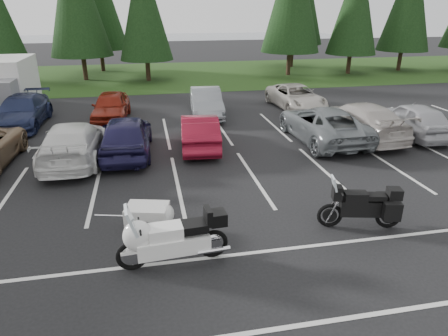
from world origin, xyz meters
TOP-DOWN VIEW (x-y plane):
  - ground at (0.00, 0.00)m, footprint 120.00×120.00m
  - grass_strip at (0.00, 24.00)m, footprint 80.00×16.00m
  - lake_water at (4.00, 55.00)m, footprint 70.00×50.00m
  - box_truck at (-8.00, 12.50)m, footprint 2.40×5.60m
  - stall_markings at (0.00, 2.00)m, footprint 32.00×16.00m
  - conifer_5 at (0.00, 21.60)m, footprint 4.14×4.14m
  - conifer_7 at (17.50, 21.80)m, footprint 4.27×4.27m
  - car_near_3 at (-3.21, 3.94)m, footprint 2.18×5.26m
  - car_near_4 at (-1.22, 4.27)m, footprint 2.13×4.87m
  - car_near_5 at (1.78, 4.58)m, footprint 1.88×4.45m
  - car_near_6 at (7.27, 4.44)m, footprint 2.69×5.59m
  - car_near_7 at (9.07, 4.58)m, footprint 2.74×5.69m
  - car_near_8 at (11.66, 4.32)m, footprint 2.15×4.69m
  - car_far_1 at (-6.45, 9.53)m, footprint 2.20×5.19m
  - car_far_2 at (-2.17, 9.81)m, footprint 2.01×4.41m
  - car_far_3 at (2.86, 9.69)m, footprint 1.88×4.61m
  - car_far_4 at (8.28, 10.40)m, footprint 2.61×5.03m
  - touring_motorcycle at (0.03, -3.53)m, footprint 2.95×1.10m
  - cargo_trailer at (-0.53, -1.89)m, footprint 1.77×1.27m
  - adventure_motorcycle at (5.10, -2.86)m, footprint 2.63×1.41m

SIDE VIEW (x-z plane):
  - ground at x=0.00m, z-range 0.00..0.00m
  - lake_water at x=4.00m, z-range -0.01..0.01m
  - stall_markings at x=0.00m, z-range 0.00..0.01m
  - grass_strip at x=0.00m, z-range 0.00..0.01m
  - cargo_trailer at x=-0.53m, z-range 0.00..0.74m
  - car_far_4 at x=8.28m, z-range 0.00..1.35m
  - car_near_5 at x=1.78m, z-range 0.00..1.43m
  - car_far_2 at x=-2.17m, z-range 0.00..1.47m
  - car_far_3 at x=2.86m, z-range 0.00..1.49m
  - car_far_1 at x=-6.45m, z-range 0.00..1.49m
  - car_near_3 at x=-3.21m, z-range 0.00..1.52m
  - adventure_motorcycle at x=5.10m, z-range 0.00..1.52m
  - car_near_6 at x=7.27m, z-range 0.00..1.54m
  - car_near_8 at x=11.66m, z-range 0.00..1.56m
  - car_near_7 at x=9.07m, z-range 0.00..1.60m
  - touring_motorcycle at x=0.03m, z-range 0.00..1.60m
  - car_near_4 at x=-1.22m, z-range 0.00..1.63m
  - box_truck at x=-8.00m, z-range 0.00..2.90m
  - conifer_5 at x=0.00m, z-range 0.81..10.45m
  - conifer_7 at x=17.50m, z-range 0.84..10.78m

